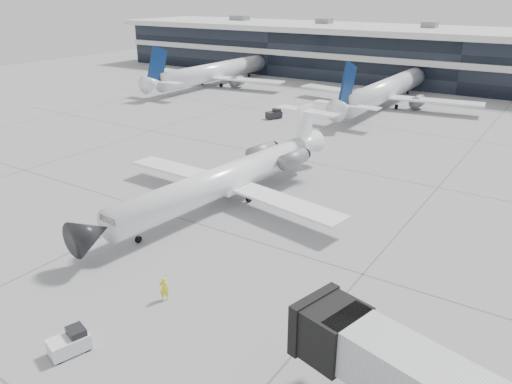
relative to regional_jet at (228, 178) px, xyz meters
The scene contains 9 objects.
ground 8.13m from the regional_jet, 43.25° to the right, with size 220.00×220.00×0.00m, color gray.
terminal 76.93m from the regional_jet, 85.78° to the left, with size 170.00×22.00×10.00m, color black.
bg_jet_left 63.42m from the regional_jet, 128.38° to the left, with size 32.00×40.00×9.60m, color white, non-canonical shape.
bg_jet_center 49.80m from the regional_jet, 92.71° to the left, with size 32.00×40.00×9.60m, color white, non-canonical shape.
regional_jet is the anchor object (origin of this frame).
ramp_worker 16.53m from the regional_jet, 68.41° to the right, with size 0.60×0.39×1.65m, color yellow.
baggage_tug 22.59m from the regional_jet, 76.66° to the right, with size 1.84×2.42×1.36m.
traffic_cone 8.90m from the regional_jet, 120.09° to the left, with size 0.44×0.44×0.62m.
far_tug 33.62m from the regional_jet, 113.95° to the left, with size 2.22×2.71×1.49m.
Camera 1 is at (20.42, -29.65, 18.68)m, focal length 35.00 mm.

